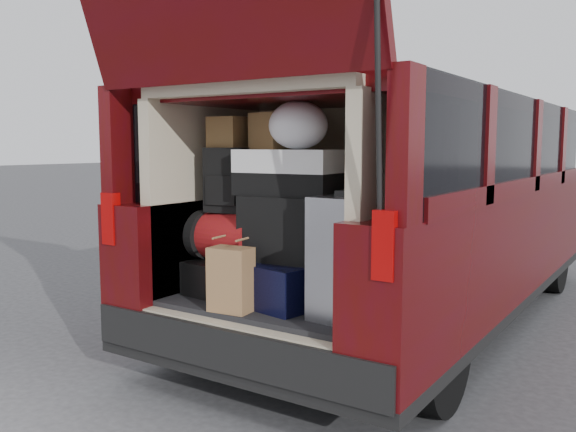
% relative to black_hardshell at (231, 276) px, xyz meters
% --- Properties ---
extents(ground, '(80.00, 80.00, 0.00)m').
position_rel_black_hardshell_xyz_m(ground, '(0.38, -0.17, -0.65)').
color(ground, '#373739').
rests_on(ground, ground).
extents(minivan, '(1.90, 5.35, 2.77)m').
position_rel_black_hardshell_xyz_m(minivan, '(0.38, 1.69, 0.26)').
color(minivan, black).
rests_on(minivan, ground).
extents(load_floor, '(1.24, 1.05, 0.55)m').
position_rel_black_hardshell_xyz_m(load_floor, '(0.38, 0.11, -0.38)').
color(load_floor, black).
rests_on(load_floor, ground).
extents(black_hardshell, '(0.42, 0.54, 0.20)m').
position_rel_black_hardshell_xyz_m(black_hardshell, '(0.00, 0.00, 0.00)').
color(black_hardshell, black).
rests_on(black_hardshell, load_floor).
extents(navy_hardshell, '(0.56, 0.64, 0.24)m').
position_rel_black_hardshell_xyz_m(navy_hardshell, '(0.44, -0.00, 0.02)').
color(navy_hardshell, black).
rests_on(navy_hardshell, load_floor).
extents(silver_roller, '(0.29, 0.44, 0.63)m').
position_rel_black_hardshell_xyz_m(silver_roller, '(0.84, -0.07, 0.22)').
color(silver_roller, white).
rests_on(silver_roller, load_floor).
extents(kraft_bag, '(0.24, 0.17, 0.35)m').
position_rel_black_hardshell_xyz_m(kraft_bag, '(0.27, -0.34, 0.07)').
color(kraft_bag, olive).
rests_on(kraft_bag, load_floor).
extents(red_duffel, '(0.48, 0.35, 0.29)m').
position_rel_black_hardshell_xyz_m(red_duffel, '(0.02, -0.04, 0.25)').
color(red_duffel, maroon).
rests_on(red_duffel, black_hardshell).
extents(black_soft_case, '(0.54, 0.35, 0.37)m').
position_rel_black_hardshell_xyz_m(black_soft_case, '(0.43, -0.02, 0.33)').
color(black_soft_case, black).
rests_on(black_soft_case, navy_hardshell).
extents(backpack, '(0.29, 0.20, 0.38)m').
position_rel_black_hardshell_xyz_m(backpack, '(0.00, -0.01, 0.58)').
color(backpack, black).
rests_on(backpack, red_duffel).
extents(twotone_duffel, '(0.59, 0.34, 0.26)m').
position_rel_black_hardshell_xyz_m(twotone_duffel, '(0.41, 0.01, 0.64)').
color(twotone_duffel, white).
rests_on(twotone_duffel, black_soft_case).
extents(grocery_sack_lower, '(0.21, 0.17, 0.18)m').
position_rel_black_hardshell_xyz_m(grocery_sack_lower, '(-0.03, 0.02, 0.87)').
color(grocery_sack_lower, brown).
rests_on(grocery_sack_lower, backpack).
extents(grocery_sack_upper, '(0.24, 0.21, 0.21)m').
position_rel_black_hardshell_xyz_m(grocery_sack_upper, '(0.24, 0.08, 0.87)').
color(grocery_sack_upper, brown).
rests_on(grocery_sack_upper, twotone_duffel).
extents(plastic_bag_center, '(0.38, 0.36, 0.27)m').
position_rel_black_hardshell_xyz_m(plastic_bag_center, '(0.48, 0.01, 0.90)').
color(plastic_bag_center, white).
rests_on(plastic_bag_center, twotone_duffel).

